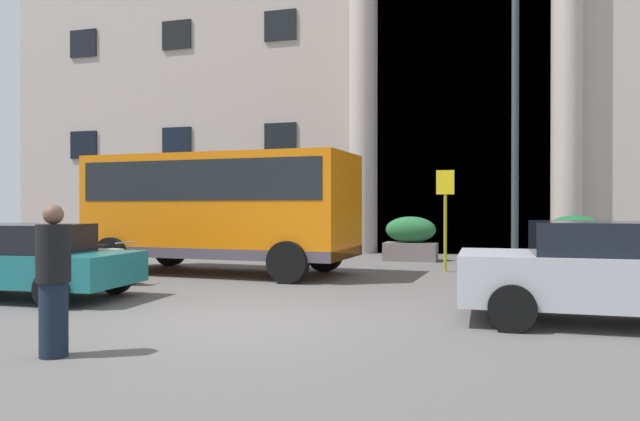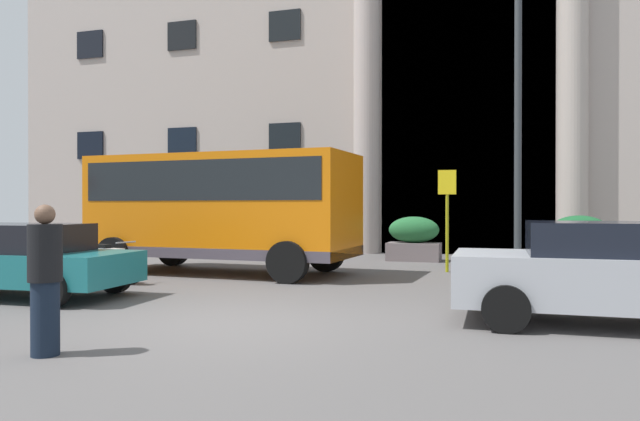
% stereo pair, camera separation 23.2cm
% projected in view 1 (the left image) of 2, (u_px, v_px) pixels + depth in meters
% --- Properties ---
extents(ground_plane, '(80.00, 64.00, 0.12)m').
position_uv_depth(ground_plane, '(245.00, 327.00, 8.30)').
color(ground_plane, '#595655').
extents(office_building_facade, '(32.18, 9.72, 18.85)m').
position_uv_depth(office_building_facade, '(414.00, 21.00, 24.98)').
color(office_building_facade, '#B1A49C').
rests_on(office_building_facade, ground_plane).
extents(orange_minibus, '(6.51, 2.95, 2.85)m').
position_uv_depth(orange_minibus, '(222.00, 204.00, 14.42)').
color(orange_minibus, orange).
rests_on(orange_minibus, ground_plane).
extents(bus_stop_sign, '(0.44, 0.08, 2.53)m').
position_uv_depth(bus_stop_sign, '(445.00, 209.00, 14.77)').
color(bus_stop_sign, '#999A14').
rests_on(bus_stop_sign, ground_plane).
extents(hedge_planter_far_east, '(1.59, 0.97, 1.38)m').
position_uv_depth(hedge_planter_far_east, '(575.00, 241.00, 16.47)').
color(hedge_planter_far_east, '#6B6658').
rests_on(hedge_planter_far_east, ground_plane).
extents(hedge_planter_east, '(1.85, 0.96, 1.43)m').
position_uv_depth(hedge_planter_east, '(142.00, 233.00, 20.92)').
color(hedge_planter_east, slate).
rests_on(hedge_planter_east, ground_plane).
extents(hedge_planter_west, '(1.64, 0.80, 1.47)m').
position_uv_depth(hedge_planter_west, '(264.00, 234.00, 19.88)').
color(hedge_planter_west, slate).
rests_on(hedge_planter_west, ground_plane).
extents(hedge_planter_far_west, '(1.56, 0.87, 1.32)m').
position_uv_depth(hedge_planter_far_west, '(411.00, 239.00, 17.82)').
color(hedge_planter_far_west, slate).
rests_on(hedge_planter_far_west, ground_plane).
extents(parked_sedan_second, '(4.30, 2.13, 1.32)m').
position_uv_depth(parked_sedan_second, '(16.00, 260.00, 10.60)').
color(parked_sedan_second, '#1B6A6F').
rests_on(parked_sedan_second, ground_plane).
extents(parked_sedan_far, '(4.38, 1.98, 1.42)m').
position_uv_depth(parked_sedan_far, '(623.00, 272.00, 8.14)').
color(parked_sedan_far, '#B1B4BB').
rests_on(parked_sedan_far, ground_plane).
extents(motorcycle_far_end, '(1.97, 0.56, 0.89)m').
position_uv_depth(motorcycle_far_end, '(103.00, 262.00, 12.60)').
color(motorcycle_far_end, black).
rests_on(motorcycle_far_end, ground_plane).
extents(pedestrian_child_trailing, '(0.36, 0.36, 1.65)m').
position_uv_depth(pedestrian_child_trailing, '(54.00, 280.00, 6.45)').
color(pedestrian_child_trailing, '#141F2F').
rests_on(pedestrian_child_trailing, ground_plane).
extents(lamppost_plaza_centre, '(0.40, 0.40, 8.67)m').
position_uv_depth(lamppost_plaza_centre, '(515.00, 76.00, 15.30)').
color(lamppost_plaza_centre, '#34393D').
rests_on(lamppost_plaza_centre, ground_plane).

